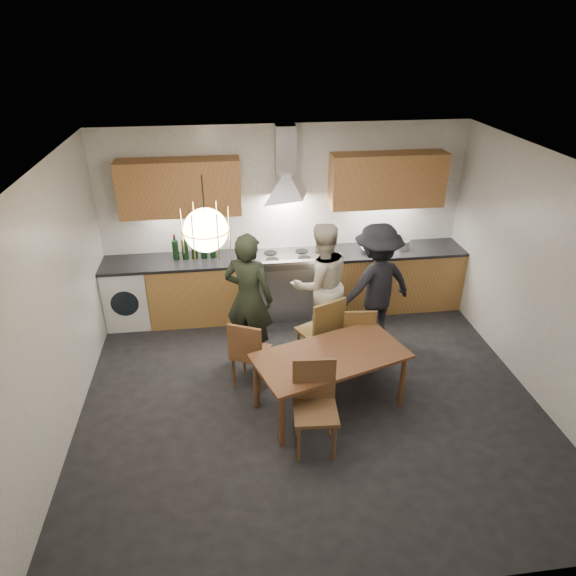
{
  "coord_description": "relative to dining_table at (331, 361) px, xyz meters",
  "views": [
    {
      "loc": [
        -0.83,
        -4.46,
        3.77
      ],
      "look_at": [
        -0.19,
        0.4,
        1.2
      ],
      "focal_mm": 32.0,
      "sensor_mm": 36.0,
      "label": 1
    }
  ],
  "objects": [
    {
      "name": "ground",
      "position": [
        -0.19,
        0.14,
        -0.59
      ],
      "size": [
        5.0,
        5.0,
        0.0
      ],
      "primitive_type": "plane",
      "color": "black",
      "rests_on": "ground"
    },
    {
      "name": "room_shell",
      "position": [
        -0.19,
        0.14,
        1.12
      ],
      "size": [
        5.02,
        4.52,
        2.61
      ],
      "color": "white",
      "rests_on": "ground"
    },
    {
      "name": "counter_run",
      "position": [
        -0.16,
        2.09,
        -0.14
      ],
      "size": [
        5.0,
        0.62,
        0.9
      ],
      "color": "tan",
      "rests_on": "ground"
    },
    {
      "name": "range_stove",
      "position": [
        -0.19,
        2.08,
        -0.15
      ],
      "size": [
        0.9,
        0.6,
        0.92
      ],
      "color": "silver",
      "rests_on": "ground"
    },
    {
      "name": "wall_fixtures",
      "position": [
        -0.19,
        2.2,
        1.28
      ],
      "size": [
        4.3,
        0.54,
        1.1
      ],
      "color": "#C2844A",
      "rests_on": "ground"
    },
    {
      "name": "pendant_lamp",
      "position": [
        -1.19,
        0.04,
        1.51
      ],
      "size": [
        0.43,
        0.43,
        0.7
      ],
      "color": "black",
      "rests_on": "ground"
    },
    {
      "name": "dining_table",
      "position": [
        0.0,
        0.0,
        0.0
      ],
      "size": [
        1.75,
        1.24,
        0.67
      ],
      "rotation": [
        0.0,
        0.0,
        0.32
      ],
      "color": "brown",
      "rests_on": "ground"
    },
    {
      "name": "chair_back_left",
      "position": [
        -0.84,
        0.45,
        -0.1
      ],
      "size": [
        0.51,
        0.51,
        0.86
      ],
      "rotation": [
        0.0,
        0.0,
        2.71
      ],
      "color": "brown",
      "rests_on": "ground"
    },
    {
      "name": "chair_back_mid",
      "position": [
        0.06,
        0.69,
        -0.04
      ],
      "size": [
        0.57,
        0.57,
        0.96
      ],
      "rotation": [
        0.0,
        0.0,
        3.57
      ],
      "color": "brown",
      "rests_on": "ground"
    },
    {
      "name": "chair_back_right",
      "position": [
        0.47,
        0.66,
        -0.12
      ],
      "size": [
        0.41,
        0.41,
        0.83
      ],
      "rotation": [
        0.0,
        0.0,
        3.04
      ],
      "color": "brown",
      "rests_on": "ground"
    },
    {
      "name": "chair_front",
      "position": [
        -0.26,
        -0.52,
        -0.06
      ],
      "size": [
        0.45,
        0.45,
        0.93
      ],
      "rotation": [
        0.0,
        0.0,
        -0.07
      ],
      "color": "brown",
      "rests_on": "ground"
    },
    {
      "name": "person_left",
      "position": [
        -0.79,
        1.04,
        0.24
      ],
      "size": [
        0.71,
        0.61,
        1.65
      ],
      "primitive_type": "imported",
      "rotation": [
        0.0,
        0.0,
        2.71
      ],
      "color": "black",
      "rests_on": "ground"
    },
    {
      "name": "person_mid",
      "position": [
        0.14,
        1.32,
        0.23
      ],
      "size": [
        0.92,
        0.8,
        1.63
      ],
      "primitive_type": "imported",
      "rotation": [
        0.0,
        0.0,
        3.4
      ],
      "color": "beige",
      "rests_on": "ground"
    },
    {
      "name": "person_right",
      "position": [
        0.82,
        1.21,
        0.22
      ],
      "size": [
        1.18,
        0.9,
        1.62
      ],
      "primitive_type": "imported",
      "rotation": [
        0.0,
        0.0,
        3.46
      ],
      "color": "black",
      "rests_on": "ground"
    },
    {
      "name": "mixing_bowl",
      "position": [
        0.97,
        2.05,
        0.34
      ],
      "size": [
        0.27,
        0.27,
        0.07
      ],
      "primitive_type": "imported",
      "rotation": [
        0.0,
        0.0,
        0.0
      ],
      "color": "silver",
      "rests_on": "counter_run"
    },
    {
      "name": "stock_pot",
      "position": [
        1.44,
        2.07,
        0.37
      ],
      "size": [
        0.2,
        0.2,
        0.13
      ],
      "primitive_type": "cylinder",
      "rotation": [
        0.0,
        0.0,
        0.11
      ],
      "color": "#A8A8AB",
      "rests_on": "counter_run"
    },
    {
      "name": "wine_bottles",
      "position": [
        -1.44,
        2.13,
        0.49
      ],
      "size": [
        0.58,
        0.08,
        0.35
      ],
      "color": "black",
      "rests_on": "counter_run"
    }
  ]
}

